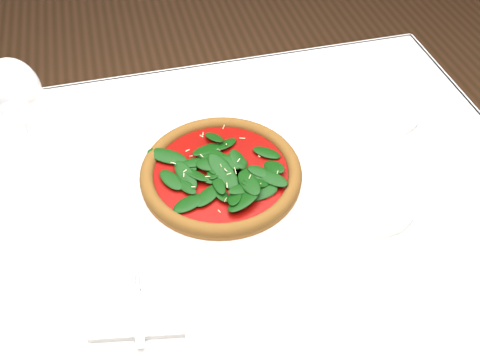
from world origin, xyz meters
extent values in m
cube|color=silver|center=(0.00, 0.00, 0.73)|extent=(1.20, 0.80, 0.04)
cylinder|color=#4F381F|center=(0.54, 0.34, 0.35)|extent=(0.06, 0.06, 0.71)
cube|color=silver|center=(0.00, 0.40, 0.64)|extent=(1.20, 0.01, 0.22)
cylinder|color=white|center=(0.03, 0.03, 0.76)|extent=(0.34, 0.34, 0.01)
torus|color=white|center=(0.03, 0.03, 0.76)|extent=(0.34, 0.34, 0.01)
cylinder|color=#A15F26|center=(0.03, 0.03, 0.77)|extent=(0.29, 0.29, 0.01)
torus|color=#B27229|center=(0.03, 0.03, 0.77)|extent=(0.29, 0.29, 0.03)
cylinder|color=#8B0905|center=(0.03, 0.03, 0.77)|extent=(0.24, 0.24, 0.00)
cylinder|color=#A44641|center=(0.03, 0.03, 0.78)|extent=(0.21, 0.21, 0.00)
ellipsoid|color=#0C3A0A|center=(0.03, 0.03, 0.79)|extent=(0.23, 0.23, 0.02)
cylinder|color=beige|center=(0.03, 0.03, 0.79)|extent=(0.21, 0.21, 0.00)
cylinder|color=white|center=(-0.29, 0.17, 0.75)|extent=(0.08, 0.08, 0.00)
cylinder|color=white|center=(-0.29, 0.17, 0.81)|extent=(0.01, 0.01, 0.11)
ellipsoid|color=white|center=(-0.29, 0.17, 0.91)|extent=(0.09, 0.09, 0.12)
cube|color=silver|center=(-0.15, -0.21, 0.76)|extent=(0.15, 0.09, 0.01)
cube|color=silver|center=(-0.15, -0.21, 0.76)|extent=(0.02, 0.10, 0.00)
cube|color=silver|center=(-0.15, -0.15, 0.76)|extent=(0.02, 0.04, 0.00)
cylinder|color=white|center=(0.28, -0.09, 0.76)|extent=(0.15, 0.15, 0.01)
torus|color=white|center=(0.28, -0.09, 0.76)|extent=(0.15, 0.15, 0.01)
cylinder|color=white|center=(0.40, 0.14, 0.76)|extent=(0.15, 0.15, 0.01)
torus|color=white|center=(0.40, 0.14, 0.76)|extent=(0.15, 0.15, 0.01)
camera|label=1|loc=(-0.10, -0.62, 1.47)|focal=40.00mm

